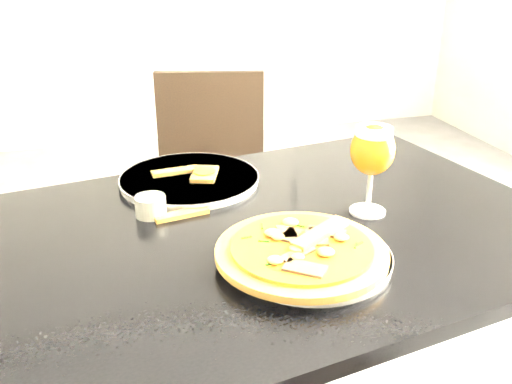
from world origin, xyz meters
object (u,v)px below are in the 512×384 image
object	(u,v)px
dining_table	(265,266)
chair_far	(211,188)
beer_glass	(373,151)
pizza	(302,250)

from	to	relation	value
dining_table	chair_far	xyz separation A→B (m)	(0.05, 0.85, -0.19)
chair_far	dining_table	bearing A→B (deg)	-79.78
beer_glass	pizza	bearing A→B (deg)	-142.50
beer_glass	chair_far	bearing A→B (deg)	101.46
dining_table	pizza	xyz separation A→B (m)	(0.02, -0.15, 0.12)
dining_table	pizza	bearing A→B (deg)	-91.43
dining_table	beer_glass	distance (m)	0.32
chair_far	beer_glass	world-z (taller)	beer_glass
chair_far	pizza	size ratio (longest dim) A/B	2.84
pizza	chair_far	bearing A→B (deg)	88.17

